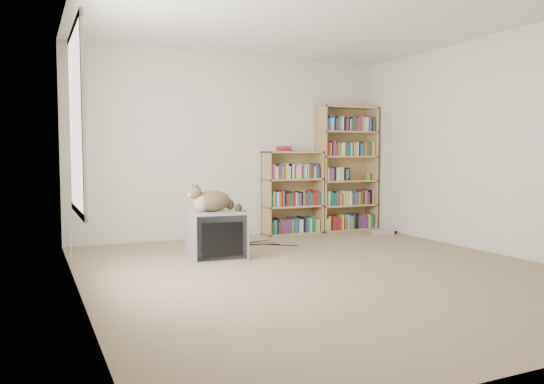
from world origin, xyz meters
name	(u,v)px	position (x,y,z in m)	size (l,w,h in m)	color
floor	(327,271)	(0.00, 0.00, 0.00)	(4.50, 5.00, 0.01)	gray
wall_back	(234,146)	(0.00, 2.50, 1.25)	(4.50, 0.02, 2.50)	silver
wall_left	(77,139)	(-2.25, 0.00, 1.25)	(0.02, 5.00, 2.50)	silver
wall_right	(499,144)	(2.25, 0.00, 1.25)	(0.02, 5.00, 2.50)	silver
ceiling	(328,9)	(0.00, 0.00, 2.50)	(4.50, 5.00, 0.02)	white
window	(76,121)	(-2.24, 0.20, 1.40)	(0.02, 1.22, 1.52)	white
crt_tv	(216,235)	(-0.75, 1.11, 0.25)	(0.63, 0.58, 0.51)	#9B9B9D
cat	(217,204)	(-0.73, 1.10, 0.60)	(0.66, 0.46, 0.51)	#3B2C18
bookcase_tall	(346,172)	(1.74, 2.36, 0.88)	(0.92, 0.30, 1.85)	tan
bookcase_short	(292,196)	(0.83, 2.36, 0.54)	(0.86, 0.30, 1.18)	tan
book_stack	(285,149)	(0.69, 2.31, 1.22)	(0.18, 0.23, 0.07)	red
green_mug	(368,177)	(2.11, 2.34, 0.80)	(0.08, 0.08, 0.09)	#509D2C
framed_print	(346,174)	(1.78, 2.44, 0.84)	(0.14, 0.01, 0.18)	black
dvd_player	(381,232)	(1.95, 1.77, 0.04)	(0.31, 0.22, 0.07)	silver
wall_outlet	(69,233)	(-2.24, 1.45, 0.32)	(0.01, 0.08, 0.13)	silver
floor_cables	(269,243)	(0.18, 1.73, 0.00)	(1.20, 0.70, 0.01)	black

